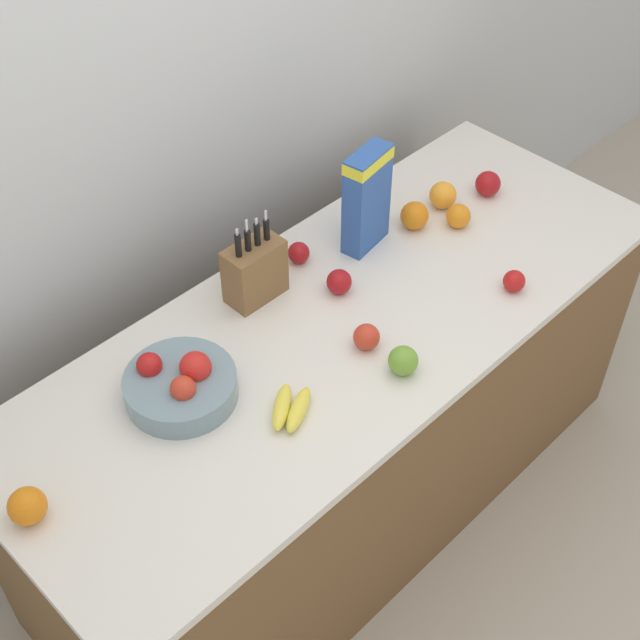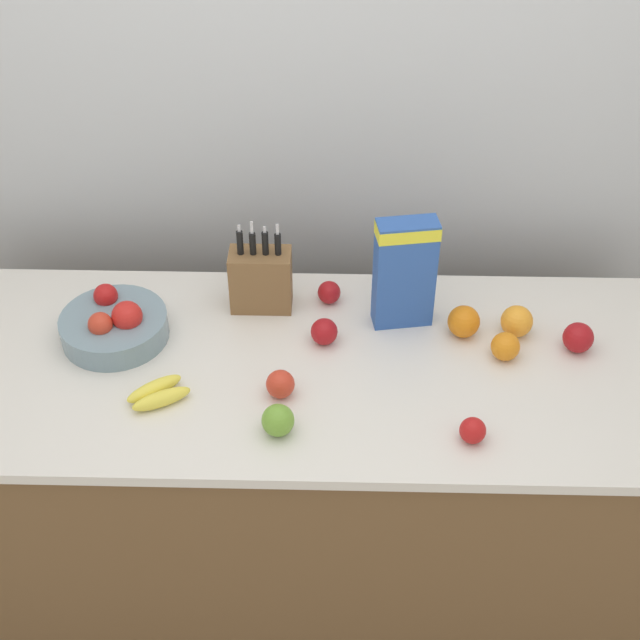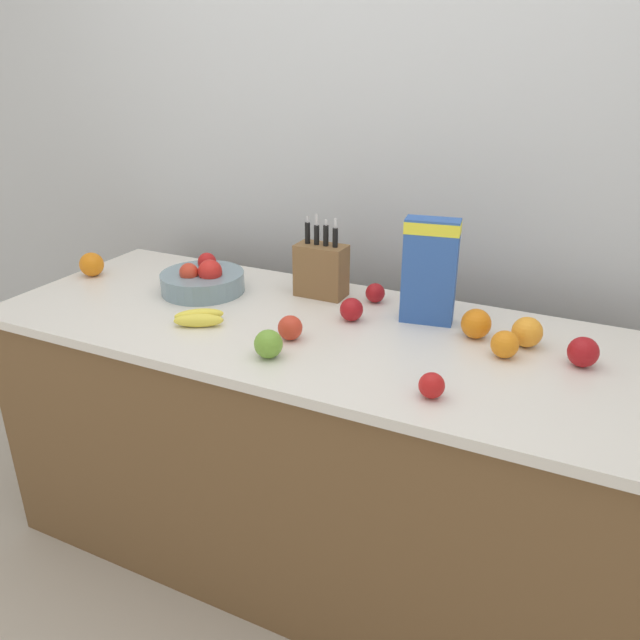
{
  "view_description": "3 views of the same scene",
  "coord_description": "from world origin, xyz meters",
  "px_view_note": "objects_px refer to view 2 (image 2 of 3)",
  "views": [
    {
      "loc": [
        -1.29,
        -1.2,
        2.6
      ],
      "look_at": [
        -0.1,
        -0.0,
        0.94
      ],
      "focal_mm": 50.0,
      "sensor_mm": 36.0,
      "label": 1
    },
    {
      "loc": [
        0.1,
        -1.72,
        2.45
      ],
      "look_at": [
        0.06,
        0.05,
        0.98
      ],
      "focal_mm": 50.0,
      "sensor_mm": 36.0,
      "label": 2
    },
    {
      "loc": [
        0.76,
        -1.56,
        1.65
      ],
      "look_at": [
        0.03,
        -0.05,
        0.92
      ],
      "focal_mm": 35.0,
      "sensor_mm": 36.0,
      "label": 3
    }
  ],
  "objects_px": {
    "apple_middle": "(280,384)",
    "orange_mid_right": "(464,321)",
    "fruit_bowl": "(114,325)",
    "banana_bunch": "(158,394)",
    "apple_leftmost": "(329,292)",
    "knife_block": "(261,279)",
    "cereal_box": "(405,269)",
    "orange_front_left": "(505,346)",
    "apple_by_knife_block": "(578,338)",
    "apple_near_bananas": "(278,420)",
    "orange_by_cereal": "(517,321)",
    "apple_rightmost": "(324,332)",
    "apple_front": "(473,430)"
  },
  "relations": [
    {
      "from": "apple_by_knife_block",
      "to": "apple_middle",
      "type": "height_order",
      "value": "apple_by_knife_block"
    },
    {
      "from": "apple_by_knife_block",
      "to": "orange_front_left",
      "type": "distance_m",
      "value": 0.2
    },
    {
      "from": "apple_rightmost",
      "to": "orange_front_left",
      "type": "distance_m",
      "value": 0.48
    },
    {
      "from": "apple_rightmost",
      "to": "orange_front_left",
      "type": "height_order",
      "value": "orange_front_left"
    },
    {
      "from": "banana_bunch",
      "to": "apple_front",
      "type": "height_order",
      "value": "apple_front"
    },
    {
      "from": "orange_by_cereal",
      "to": "orange_front_left",
      "type": "relative_size",
      "value": 1.14
    },
    {
      "from": "fruit_bowl",
      "to": "banana_bunch",
      "type": "xyz_separation_m",
      "value": [
        0.15,
        -0.24,
        -0.02
      ]
    },
    {
      "from": "apple_by_knife_block",
      "to": "apple_near_bananas",
      "type": "xyz_separation_m",
      "value": [
        -0.78,
        -0.32,
        -0.0
      ]
    },
    {
      "from": "knife_block",
      "to": "apple_rightmost",
      "type": "relative_size",
      "value": 3.87
    },
    {
      "from": "apple_middle",
      "to": "orange_mid_right",
      "type": "distance_m",
      "value": 0.54
    },
    {
      "from": "cereal_box",
      "to": "orange_by_cereal",
      "type": "height_order",
      "value": "cereal_box"
    },
    {
      "from": "orange_front_left",
      "to": "apple_by_knife_block",
      "type": "bearing_deg",
      "value": 10.76
    },
    {
      "from": "apple_near_bananas",
      "to": "orange_front_left",
      "type": "bearing_deg",
      "value": 25.98
    },
    {
      "from": "knife_block",
      "to": "fruit_bowl",
      "type": "xyz_separation_m",
      "value": [
        -0.39,
        -0.15,
        -0.05
      ]
    },
    {
      "from": "fruit_bowl",
      "to": "banana_bunch",
      "type": "height_order",
      "value": "fruit_bowl"
    },
    {
      "from": "apple_middle",
      "to": "orange_mid_right",
      "type": "relative_size",
      "value": 0.83
    },
    {
      "from": "fruit_bowl",
      "to": "apple_middle",
      "type": "relative_size",
      "value": 3.97
    },
    {
      "from": "apple_middle",
      "to": "orange_by_cereal",
      "type": "relative_size",
      "value": 0.83
    },
    {
      "from": "orange_mid_right",
      "to": "knife_block",
      "type": "bearing_deg",
      "value": 168.59
    },
    {
      "from": "apple_by_knife_block",
      "to": "apple_rightmost",
      "type": "xyz_separation_m",
      "value": [
        -0.67,
        0.01,
        -0.0
      ]
    },
    {
      "from": "apple_front",
      "to": "apple_middle",
      "type": "xyz_separation_m",
      "value": [
        -0.46,
        0.14,
        0.0
      ]
    },
    {
      "from": "apple_front",
      "to": "apple_middle",
      "type": "distance_m",
      "value": 0.49
    },
    {
      "from": "fruit_bowl",
      "to": "apple_middle",
      "type": "xyz_separation_m",
      "value": [
        0.46,
        -0.21,
        -0.01
      ]
    },
    {
      "from": "apple_by_knife_block",
      "to": "orange_by_cereal",
      "type": "relative_size",
      "value": 0.94
    },
    {
      "from": "cereal_box",
      "to": "orange_mid_right",
      "type": "bearing_deg",
      "value": -27.53
    },
    {
      "from": "apple_middle",
      "to": "apple_leftmost",
      "type": "bearing_deg",
      "value": 73.11
    },
    {
      "from": "apple_rightmost",
      "to": "orange_by_cereal",
      "type": "relative_size",
      "value": 0.84
    },
    {
      "from": "apple_front",
      "to": "fruit_bowl",
      "type": "bearing_deg",
      "value": 158.96
    },
    {
      "from": "knife_block",
      "to": "orange_mid_right",
      "type": "bearing_deg",
      "value": -11.41
    },
    {
      "from": "apple_rightmost",
      "to": "apple_leftmost",
      "type": "bearing_deg",
      "value": 86.66
    },
    {
      "from": "fruit_bowl",
      "to": "apple_middle",
      "type": "bearing_deg",
      "value": -24.88
    },
    {
      "from": "knife_block",
      "to": "cereal_box",
      "type": "height_order",
      "value": "cereal_box"
    },
    {
      "from": "fruit_bowl",
      "to": "apple_leftmost",
      "type": "distance_m",
      "value": 0.6
    },
    {
      "from": "apple_by_knife_block",
      "to": "apple_front",
      "type": "xyz_separation_m",
      "value": [
        -0.31,
        -0.33,
        -0.01
      ]
    },
    {
      "from": "apple_leftmost",
      "to": "apple_rightmost",
      "type": "xyz_separation_m",
      "value": [
        -0.01,
        -0.18,
        0.0
      ]
    },
    {
      "from": "cereal_box",
      "to": "apple_leftmost",
      "type": "height_order",
      "value": "cereal_box"
    },
    {
      "from": "banana_bunch",
      "to": "apple_leftmost",
      "type": "distance_m",
      "value": 0.58
    },
    {
      "from": "cereal_box",
      "to": "apple_front",
      "type": "height_order",
      "value": "cereal_box"
    },
    {
      "from": "orange_by_cereal",
      "to": "knife_block",
      "type": "bearing_deg",
      "value": 171.29
    },
    {
      "from": "apple_by_knife_block",
      "to": "apple_leftmost",
      "type": "relative_size",
      "value": 1.25
    },
    {
      "from": "apple_middle",
      "to": "apple_near_bananas",
      "type": "relative_size",
      "value": 0.91
    },
    {
      "from": "knife_block",
      "to": "apple_front",
      "type": "xyz_separation_m",
      "value": [
        0.54,
        -0.5,
        -0.06
      ]
    },
    {
      "from": "apple_middle",
      "to": "orange_front_left",
      "type": "relative_size",
      "value": 0.95
    },
    {
      "from": "apple_by_knife_block",
      "to": "apple_front",
      "type": "bearing_deg",
      "value": -133.14
    },
    {
      "from": "knife_block",
      "to": "apple_near_bananas",
      "type": "relative_size",
      "value": 3.55
    },
    {
      "from": "cereal_box",
      "to": "apple_leftmost",
      "type": "distance_m",
      "value": 0.26
    },
    {
      "from": "apple_leftmost",
      "to": "orange_front_left",
      "type": "height_order",
      "value": "orange_front_left"
    },
    {
      "from": "cereal_box",
      "to": "banana_bunch",
      "type": "distance_m",
      "value": 0.72
    },
    {
      "from": "apple_front",
      "to": "apple_rightmost",
      "type": "bearing_deg",
      "value": 136.0
    },
    {
      "from": "orange_front_left",
      "to": "apple_middle",
      "type": "bearing_deg",
      "value": -165.13
    }
  ]
}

